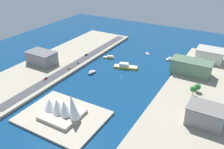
{
  "coord_description": "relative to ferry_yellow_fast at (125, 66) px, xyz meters",
  "views": [
    {
      "loc": [
        -107.4,
        208.29,
        123.81
      ],
      "look_at": [
        5.07,
        11.77,
        5.6
      ],
      "focal_mm": 37.8,
      "sensor_mm": 36.0,
      "label": 1
    }
  ],
  "objects": [
    {
      "name": "ground_plane",
      "position": [
        -4.82,
        20.01,
        -2.19
      ],
      "size": [
        440.0,
        440.0,
        0.0
      ],
      "primitive_type": "plane",
      "color": "navy"
    },
    {
      "name": "taxi_yellow_cab",
      "position": [
        53.25,
        40.33,
        1.57
      ],
      "size": [
        1.94,
        4.85,
        1.54
      ],
      "color": "black",
      "rests_on": "road_strip"
    },
    {
      "name": "water_taxi_orange",
      "position": [
        32.01,
        -15.71,
        -0.76
      ],
      "size": [
        15.25,
        8.47,
        3.59
      ],
      "color": "orange",
      "rests_on": "ground_plane"
    },
    {
      "name": "quay_east",
      "position": [
        80.17,
        20.01,
        -0.77
      ],
      "size": [
        70.0,
        240.0,
        2.85
      ],
      "primitive_type": "cube",
      "color": "#9E937F",
      "rests_on": "ground_plane"
    },
    {
      "name": "quay_west",
      "position": [
        -89.81,
        20.01,
        -0.77
      ],
      "size": [
        70.0,
        240.0,
        2.85
      ],
      "primitive_type": "cube",
      "color": "#9E937F",
      "rests_on": "ground_plane"
    },
    {
      "name": "ferry_yellow_fast",
      "position": [
        0.0,
        0.0,
        0.0
      ],
      "size": [
        29.88,
        15.57,
        6.27
      ],
      "color": "yellow",
      "rests_on": "ground_plane"
    },
    {
      "name": "peninsula_point",
      "position": [
        2.4,
        111.25,
        -1.19
      ],
      "size": [
        69.47,
        52.96,
        2.0
      ],
      "primitive_type": "cube",
      "color": "#A89E89",
      "rests_on": "ground_plane"
    },
    {
      "name": "traffic_light_waterfront",
      "position": [
        48.52,
        3.95,
        5.0
      ],
      "size": [
        0.36,
        0.36,
        6.5
      ],
      "color": "black",
      "rests_on": "quay_east"
    },
    {
      "name": "suv_black",
      "position": [
        59.62,
        -3.39,
        1.57
      ],
      "size": [
        2.14,
        4.74,
        1.56
      ],
      "color": "black",
      "rests_on": "road_strip"
    },
    {
      "name": "pickup_red",
      "position": [
        59.05,
        71.8,
        1.59
      ],
      "size": [
        1.78,
        5.07,
        1.62
      ],
      "color": "black",
      "rests_on": "road_strip"
    },
    {
      "name": "opera_landmark",
      "position": [
        2.65,
        111.25,
        7.23
      ],
      "size": [
        37.48,
        29.39,
        24.5
      ],
      "color": "#BCAD93",
      "rests_on": "peninsula_point"
    },
    {
      "name": "warehouse_low_gray",
      "position": [
        91.53,
        43.44,
        8.12
      ],
      "size": [
        35.29,
        21.81,
        14.87
      ],
      "color": "gray",
      "rests_on": "quay_east"
    },
    {
      "name": "hotel_broad_white",
      "position": [
        -83.28,
        -66.94,
        8.13
      ],
      "size": [
        32.09,
        24.58,
        14.89
      ],
      "color": "silver",
      "rests_on": "quay_west"
    },
    {
      "name": "road_strip",
      "position": [
        55.51,
        20.01,
        0.73
      ],
      "size": [
        11.39,
        228.0,
        0.15
      ],
      "primitive_type": "cube",
      "color": "#38383D",
      "rests_on": "quay_east"
    },
    {
      "name": "park_tree_cluster",
      "position": [
        -85.57,
        21.63,
        6.76
      ],
      "size": [
        8.37,
        14.75,
        9.99
      ],
      "color": "brown",
      "rests_on": "quay_west"
    },
    {
      "name": "sailboat_small_white",
      "position": [
        -6.74,
        -53.17,
        -1.36
      ],
      "size": [
        7.87,
        6.67,
        12.54
      ],
      "color": "white",
      "rests_on": "ground_plane"
    },
    {
      "name": "yacht_sleek_gray",
      "position": [
        -41.67,
        -49.56,
        -0.89
      ],
      "size": [
        16.2,
        9.54,
        3.72
      ],
      "color": "#999EA3",
      "rests_on": "ground_plane"
    },
    {
      "name": "carpark_squat_concrete",
      "position": [
        -101.89,
        63.41,
        8.48
      ],
      "size": [
        28.47,
        20.76,
        15.6
      ],
      "color": "gray",
      "rests_on": "quay_west"
    },
    {
      "name": "terminal_long_green",
      "position": [
        -71.72,
        -18.21,
        8.76
      ],
      "size": [
        43.59,
        20.78,
        16.16
      ],
      "color": "slate",
      "rests_on": "quay_west"
    },
    {
      "name": "patrol_launch_navy",
      "position": [
        26.91,
        31.71,
        -0.98
      ],
      "size": [
        4.57,
        11.3,
        3.23
      ],
      "color": "#1E284C",
      "rests_on": "ground_plane"
    },
    {
      "name": "van_white",
      "position": [
        53.75,
        22.28,
        1.57
      ],
      "size": [
        1.98,
        5.01,
        1.55
      ],
      "color": "black",
      "rests_on": "road_strip"
    }
  ]
}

